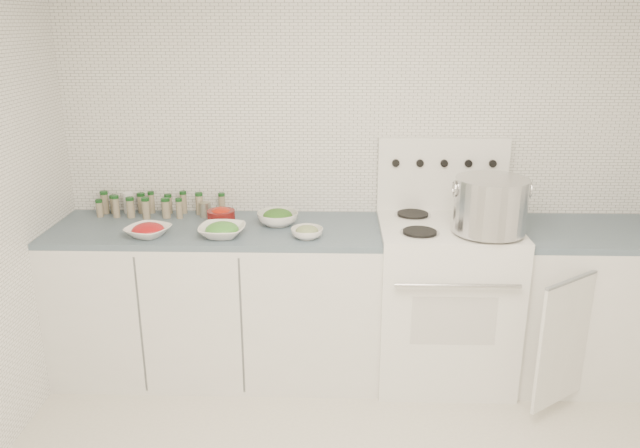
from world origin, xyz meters
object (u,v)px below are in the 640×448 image
Objects in this scene: bowl_snowpea at (222,230)px; stove at (443,295)px; stock_pot at (491,203)px; bowl_tomato at (148,231)px.

stove is at bearing 7.11° from bowl_snowpea.
stove is 1.32m from bowl_snowpea.
bowl_tomato is at bearing 179.84° from stock_pot.
stove reaches higher than bowl_tomato.
bowl_snowpea is at bearing -172.89° from stove.
stove is 5.22× the size of bowl_snowpea.
stock_pot is at bearing -0.53° from bowl_snowpea.
stove is at bearing 5.67° from bowl_tomato.
stock_pot is 1.53× the size of bowl_snowpea.
stock_pot is at bearing -42.79° from stove.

